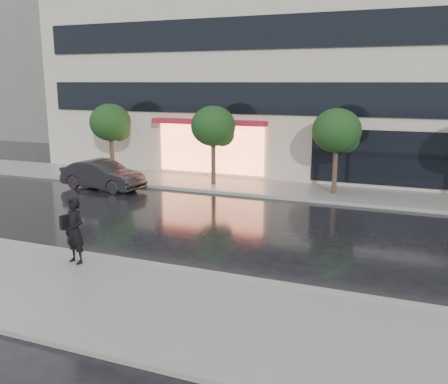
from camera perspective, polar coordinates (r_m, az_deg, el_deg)
The scene contains 12 objects.
ground at distance 15.10m, azimuth -5.91°, elevation -7.40°, with size 120.00×120.00×0.00m, color black.
sidewalk_near at distance 12.52m, azimuth -13.07°, elevation -11.69°, with size 60.00×4.50×0.12m, color slate.
sidewalk_far at distance 24.26m, azimuth 5.54°, elevation 0.39°, with size 60.00×3.50×0.12m, color slate.
curb_near at distance 14.26m, azimuth -7.83°, elevation -8.37°, with size 60.00×0.25×0.14m, color gray.
curb_far at distance 22.62m, azimuth 4.26°, elevation -0.44°, with size 60.00×0.25×0.14m, color gray.
office_building at distance 31.44m, azimuth 10.23°, elevation 19.40°, with size 30.00×12.76×18.00m.
bg_building_left at distance 51.88m, azimuth -20.35°, elevation 12.71°, with size 14.00×10.00×12.00m, color #59544F.
tree_far_west at distance 27.55m, azimuth -12.72°, elevation 7.61°, with size 2.20×2.20×3.99m.
tree_mid_west at distance 24.62m, azimuth -1.08°, elevation 7.37°, with size 2.20×2.20×3.99m.
tree_mid_east at distance 22.92m, azimuth 12.92°, elevation 6.68°, with size 2.20×2.20×3.99m.
parked_car at distance 24.84m, azimuth -13.71°, elevation 1.90°, with size 1.49×4.29×1.41m, color black.
pedestrian_with_umbrella at distance 14.38m, azimuth -16.79°, elevation -1.88°, with size 1.09×1.10×2.51m.
Camera 1 is at (6.78, -12.48, 5.12)m, focal length 40.00 mm.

